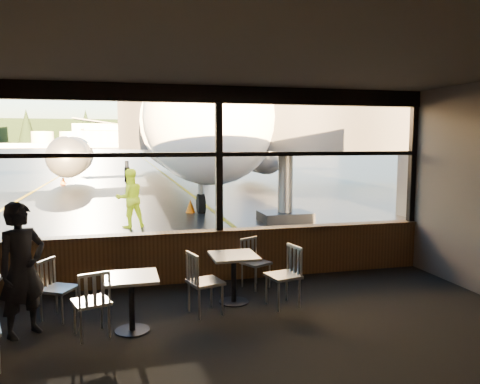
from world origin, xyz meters
name	(u,v)px	position (x,y,z in m)	size (l,w,h in m)	color
ground_plane	(127,150)	(0.00, 120.00, 0.00)	(520.00, 520.00, 0.00)	black
carpet_floor	(270,349)	(0.00, -3.00, 0.01)	(8.00, 6.00, 0.01)	black
ceiling	(272,56)	(0.00, -3.00, 3.50)	(8.00, 6.00, 0.04)	#38332D
wall_back	(437,283)	(0.00, -6.00, 1.75)	(8.00, 0.04, 3.50)	#4E453F
window_sill	(219,256)	(0.00, 0.00, 0.45)	(8.00, 0.28, 0.90)	#4F3018
window_header	(219,95)	(0.00, 0.00, 3.35)	(8.00, 0.18, 0.30)	black
mullion_centre	(219,160)	(0.00, 0.00, 2.20)	(0.12, 0.12, 2.60)	black
mullion_right	(413,158)	(3.95, 0.00, 2.20)	(0.12, 0.12, 2.60)	black
window_transom	(219,154)	(0.00, 0.00, 2.30)	(8.00, 0.10, 0.08)	black
airliner	(167,85)	(1.14, 20.95, 5.93)	(32.32, 38.79, 11.85)	white
jet_bridge	(296,142)	(3.60, 5.50, 2.51)	(9.42, 11.52, 5.03)	#2A292C
cafe_table_near	(234,279)	(-0.03, -1.26, 0.39)	(0.71, 0.71, 0.78)	#A8A49B
cafe_table_mid	(132,304)	(-1.61, -2.01, 0.38)	(0.70, 0.70, 0.77)	gray
chair_near_e	(283,276)	(0.66, -1.60, 0.48)	(0.52, 0.52, 0.95)	#B0AA9E
chair_near_w	(205,283)	(-0.55, -1.63, 0.48)	(0.52, 0.52, 0.95)	#AAA499
chair_near_n	(256,263)	(0.52, -0.62, 0.43)	(0.47, 0.47, 0.87)	#B6B0A4
chair_mid_s	(91,303)	(-2.12, -2.04, 0.46)	(0.50, 0.50, 0.91)	#B6B0A4
chair_mid_w	(59,289)	(-2.61, -1.30, 0.44)	(0.48, 0.48, 0.88)	#B7B2A6
passenger	(22,270)	(-2.98, -1.78, 0.88)	(0.64, 0.42, 1.77)	black
ground_crew	(130,198)	(-1.47, 5.77, 0.86)	(0.84, 0.65, 1.73)	#BFF219
cone_nose	(190,206)	(0.65, 8.15, 0.23)	(0.34, 0.34, 0.47)	#F84107
cone_wing	(63,180)	(-5.02, 20.90, 0.24)	(0.34, 0.34, 0.47)	#F15E07
hangar_mid	(124,135)	(0.00, 185.00, 5.00)	(38.00, 15.00, 10.00)	silver
hangar_right	(273,132)	(60.00, 178.00, 6.00)	(50.00, 20.00, 12.00)	silver
fuel_tank_a	(43,139)	(-30.00, 182.00, 3.00)	(8.00, 8.00, 6.00)	silver
fuel_tank_b	(71,139)	(-20.00, 182.00, 3.00)	(8.00, 8.00, 6.00)	silver
fuel_tank_c	(98,140)	(-10.00, 182.00, 3.00)	(8.00, 8.00, 6.00)	silver
treeline	(124,133)	(0.00, 210.00, 6.00)	(360.00, 3.00, 12.00)	black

